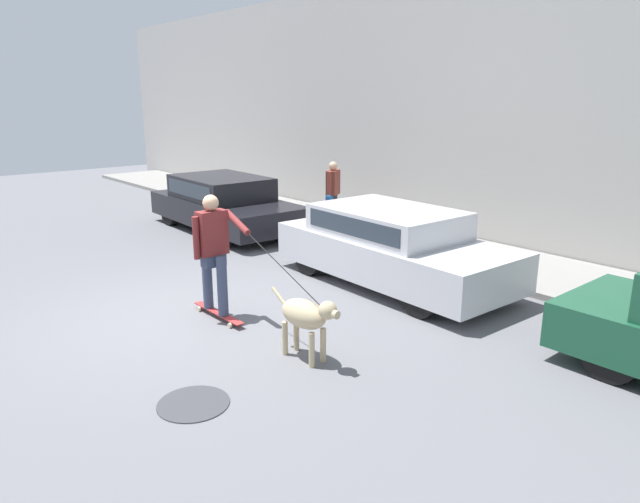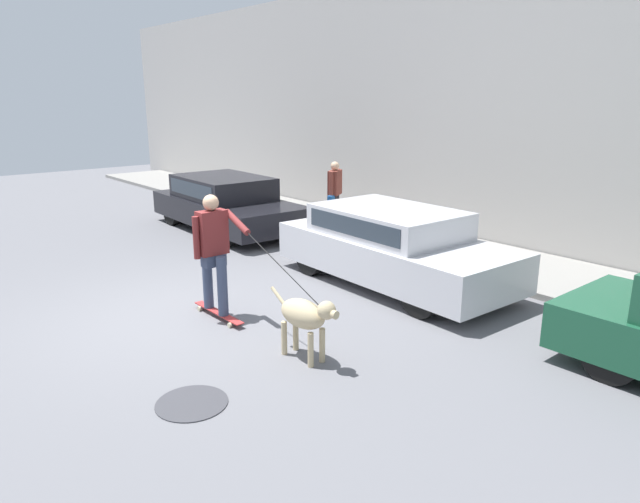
# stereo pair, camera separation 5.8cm
# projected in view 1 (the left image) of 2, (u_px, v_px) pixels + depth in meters

# --- Properties ---
(ground_plane) EXTENTS (36.00, 36.00, 0.00)m
(ground_plane) POSITION_uv_depth(u_px,v_px,m) (183.00, 317.00, 8.01)
(ground_plane) COLOR slate
(back_wall) EXTENTS (32.00, 0.30, 5.57)m
(back_wall) POSITION_uv_depth(u_px,v_px,m) (481.00, 107.00, 11.62)
(back_wall) COLOR #B2ADA8
(back_wall) RESTS_ON ground_plane
(sidewalk_curb) EXTENTS (30.00, 2.26, 0.10)m
(sidewalk_curb) POSITION_uv_depth(u_px,v_px,m) (434.00, 247.00, 11.52)
(sidewalk_curb) COLOR gray
(sidewalk_curb) RESTS_ON ground_plane
(parked_car_0) EXTENTS (4.31, 1.95, 1.23)m
(parked_car_0) POSITION_uv_depth(u_px,v_px,m) (224.00, 204.00, 13.13)
(parked_car_0) COLOR black
(parked_car_0) RESTS_ON ground_plane
(parked_car_1) EXTENTS (4.16, 1.91, 1.25)m
(parked_car_1) POSITION_uv_depth(u_px,v_px,m) (392.00, 247.00, 9.32)
(parked_car_1) COLOR black
(parked_car_1) RESTS_ON ground_plane
(dog) EXTENTS (1.12, 0.38, 0.82)m
(dog) POSITION_uv_depth(u_px,v_px,m) (306.00, 316.00, 6.60)
(dog) COLOR tan
(dog) RESTS_ON ground_plane
(skateboarder) EXTENTS (2.72, 0.58, 1.74)m
(skateboarder) POSITION_uv_depth(u_px,v_px,m) (214.00, 249.00, 7.76)
(skateboarder) COLOR beige
(skateboarder) RESTS_ON ground_plane
(pedestrian_with_bag) EXTENTS (0.45, 0.64, 1.50)m
(pedestrian_with_bag) POSITION_uv_depth(u_px,v_px,m) (333.00, 192.00, 12.85)
(pedestrian_with_bag) COLOR #28282D
(pedestrian_with_bag) RESTS_ON sidewalk_curb
(manhole_cover) EXTENTS (0.73, 0.73, 0.01)m
(manhole_cover) POSITION_uv_depth(u_px,v_px,m) (193.00, 404.00, 5.75)
(manhole_cover) COLOR #38383D
(manhole_cover) RESTS_ON ground_plane
(fire_hydrant) EXTENTS (0.18, 0.18, 0.66)m
(fire_hydrant) POSITION_uv_depth(u_px,v_px,m) (204.00, 197.00, 15.54)
(fire_hydrant) COLOR red
(fire_hydrant) RESTS_ON ground_plane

